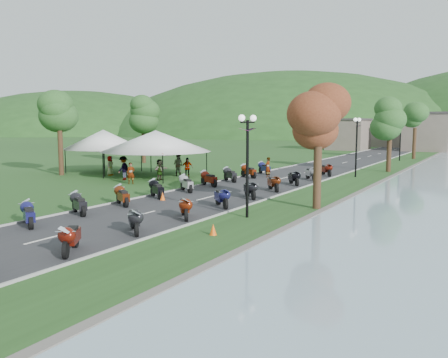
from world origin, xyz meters
The scene contains 11 objects.
road centered at (0.00, 40.00, 0.01)m, with size 7.00×120.00×0.02m, color #2F2F31.
far_building centered at (-2.00, 85.00, 2.50)m, with size 18.00×16.00×5.00m, color #75665B.
moto_row_left centered at (-2.70, 15.90, 0.55)m, with size 2.60×42.79×1.10m, color #331411, non-canonical shape.
moto_row_right centered at (2.41, 19.88, 0.55)m, with size 2.60×38.21×1.10m, color #331411, non-canonical shape.
vendor_tent_main centered at (-9.81, 29.48, 2.00)m, with size 6.26×6.26×4.00m, color silver, non-canonical shape.
vendor_tent_side centered at (-16.46, 30.05, 2.00)m, with size 4.89×4.89×4.00m, color silver, non-canonical shape.
tree_park_left centered at (-18.06, 26.39, 4.53)m, with size 3.26×3.26×9.06m, color #33682A, non-canonical shape.
tree_lakeside centered at (7.15, 22.07, 3.87)m, with size 2.79×2.79×7.74m, color #33682A, non-canonical shape.
pedestrian_a centered at (-8.62, 24.90, 0.00)m, with size 0.60×0.44×1.65m, color slate.
pedestrian_b centered at (-8.79, 31.28, 0.00)m, with size 0.95×0.52×1.95m, color slate.
pedestrian_c centered at (-10.72, 26.39, 0.00)m, with size 1.27×0.52×1.97m, color slate.
Camera 1 is at (15.68, -2.45, 4.71)m, focal length 38.00 mm.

